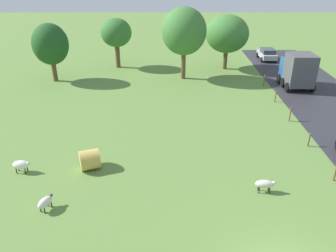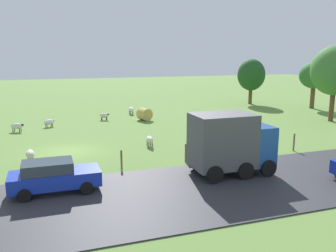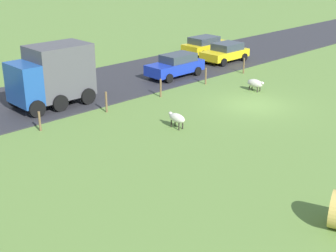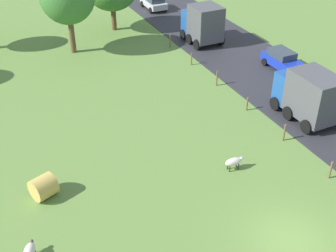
{
  "view_description": "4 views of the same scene",
  "coord_description": "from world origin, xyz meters",
  "px_view_note": "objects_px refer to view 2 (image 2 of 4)",
  "views": [
    {
      "loc": [
        -5.11,
        -9.86,
        12.21
      ],
      "look_at": [
        -5.14,
        11.92,
        1.36
      ],
      "focal_mm": 35.91,
      "sensor_mm": 36.0,
      "label": 1
    },
    {
      "loc": [
        25.67,
        -1.13,
        6.91
      ],
      "look_at": [
        -0.21,
        7.74,
        1.34
      ],
      "focal_mm": 37.79,
      "sensor_mm": 36.0,
      "label": 2
    },
    {
      "loc": [
        -15.72,
        22.19,
        8.88
      ],
      "look_at": [
        -1.43,
        8.49,
        1.3
      ],
      "focal_mm": 50.16,
      "sensor_mm": 36.0,
      "label": 3
    },
    {
      "loc": [
        -12.0,
        -11.05,
        16.68
      ],
      "look_at": [
        -2.21,
        9.35,
        1.87
      ],
      "focal_mm": 47.53,
      "sensor_mm": 36.0,
      "label": 4
    }
  ],
  "objects_px": {
    "sheep_2": "(49,122)",
    "truck_1": "(230,142)",
    "sheep_0": "(104,115)",
    "tree_1": "(251,75)",
    "sheep_1": "(30,154)",
    "car_1": "(53,176)",
    "tree_0": "(335,71)",
    "sheep_4": "(17,126)",
    "hay_bale_0": "(145,114)",
    "sheep_3": "(131,110)",
    "sheep_5": "(150,139)",
    "tree_3": "(314,76)"
  },
  "relations": [
    {
      "from": "tree_0",
      "to": "sheep_3",
      "type": "bearing_deg",
      "value": -120.28
    },
    {
      "from": "hay_bale_0",
      "to": "tree_0",
      "type": "relative_size",
      "value": 0.17
    },
    {
      "from": "sheep_5",
      "to": "car_1",
      "type": "distance_m",
      "value": 10.2
    },
    {
      "from": "sheep_0",
      "to": "sheep_1",
      "type": "bearing_deg",
      "value": -27.21
    },
    {
      "from": "sheep_4",
      "to": "car_1",
      "type": "distance_m",
      "value": 16.41
    },
    {
      "from": "sheep_3",
      "to": "tree_3",
      "type": "xyz_separation_m",
      "value": [
        3.05,
        23.31,
        3.67
      ]
    },
    {
      "from": "sheep_0",
      "to": "sheep_5",
      "type": "relative_size",
      "value": 0.92
    },
    {
      "from": "sheep_0",
      "to": "car_1",
      "type": "relative_size",
      "value": 0.25
    },
    {
      "from": "sheep_4",
      "to": "truck_1",
      "type": "distance_m",
      "value": 20.8
    },
    {
      "from": "sheep_2",
      "to": "truck_1",
      "type": "bearing_deg",
      "value": 28.72
    },
    {
      "from": "sheep_4",
      "to": "car_1",
      "type": "relative_size",
      "value": 0.29
    },
    {
      "from": "truck_1",
      "to": "car_1",
      "type": "height_order",
      "value": "truck_1"
    },
    {
      "from": "sheep_5",
      "to": "truck_1",
      "type": "height_order",
      "value": "truck_1"
    },
    {
      "from": "sheep_4",
      "to": "truck_1",
      "type": "xyz_separation_m",
      "value": [
        16.49,
        12.61,
        1.39
      ]
    },
    {
      "from": "sheep_1",
      "to": "car_1",
      "type": "xyz_separation_m",
      "value": [
        6.05,
        1.34,
        0.4
      ]
    },
    {
      "from": "sheep_4",
      "to": "truck_1",
      "type": "relative_size",
      "value": 0.27
    },
    {
      "from": "sheep_3",
      "to": "tree_3",
      "type": "height_order",
      "value": "tree_3"
    },
    {
      "from": "sheep_1",
      "to": "tree_1",
      "type": "xyz_separation_m",
      "value": [
        -19.4,
        28.48,
        3.56
      ]
    },
    {
      "from": "sheep_3",
      "to": "tree_1",
      "type": "xyz_separation_m",
      "value": [
        -3.25,
        17.99,
        3.51
      ]
    },
    {
      "from": "sheep_0",
      "to": "tree_1",
      "type": "distance_m",
      "value": 22.65
    },
    {
      "from": "sheep_1",
      "to": "sheep_3",
      "type": "xyz_separation_m",
      "value": [
        -16.15,
        10.48,
        0.05
      ]
    },
    {
      "from": "tree_0",
      "to": "car_1",
      "type": "xyz_separation_m",
      "value": [
        11.17,
        -28.03,
        -4.35
      ]
    },
    {
      "from": "sheep_1",
      "to": "car_1",
      "type": "height_order",
      "value": "car_1"
    },
    {
      "from": "sheep_0",
      "to": "tree_1",
      "type": "xyz_separation_m",
      "value": [
        -5.95,
        21.56,
        3.56
      ]
    },
    {
      "from": "sheep_5",
      "to": "tree_1",
      "type": "relative_size",
      "value": 0.19
    },
    {
      "from": "sheep_3",
      "to": "tree_3",
      "type": "bearing_deg",
      "value": 82.55
    },
    {
      "from": "tree_3",
      "to": "sheep_1",
      "type": "bearing_deg",
      "value": -68.81
    },
    {
      "from": "tree_3",
      "to": "sheep_0",
      "type": "bearing_deg",
      "value": -90.74
    },
    {
      "from": "sheep_1",
      "to": "sheep_2",
      "type": "bearing_deg",
      "value": 173.57
    },
    {
      "from": "tree_1",
      "to": "truck_1",
      "type": "distance_m",
      "value": 31.15
    },
    {
      "from": "car_1",
      "to": "sheep_0",
      "type": "bearing_deg",
      "value": 164.05
    },
    {
      "from": "tree_0",
      "to": "tree_3",
      "type": "xyz_separation_m",
      "value": [
        -7.98,
        4.42,
        -1.03
      ]
    },
    {
      "from": "sheep_2",
      "to": "tree_3",
      "type": "xyz_separation_m",
      "value": [
        -1.57,
        32.5,
        3.75
      ]
    },
    {
      "from": "sheep_5",
      "to": "truck_1",
      "type": "xyz_separation_m",
      "value": [
        7.62,
        2.65,
        1.37
      ]
    },
    {
      "from": "sheep_2",
      "to": "sheep_5",
      "type": "relative_size",
      "value": 0.96
    },
    {
      "from": "sheep_4",
      "to": "hay_bale_0",
      "type": "distance_m",
      "value": 12.57
    },
    {
      "from": "sheep_0",
      "to": "hay_bale_0",
      "type": "xyz_separation_m",
      "value": [
        1.56,
        4.04,
        0.15
      ]
    },
    {
      "from": "sheep_4",
      "to": "truck_1",
      "type": "bearing_deg",
      "value": 37.4
    },
    {
      "from": "sheep_5",
      "to": "tree_3",
      "type": "relative_size",
      "value": 0.2
    },
    {
      "from": "tree_0",
      "to": "tree_1",
      "type": "height_order",
      "value": "tree_0"
    },
    {
      "from": "tree_3",
      "to": "sheep_3",
      "type": "bearing_deg",
      "value": -97.45
    },
    {
      "from": "tree_3",
      "to": "car_1",
      "type": "height_order",
      "value": "tree_3"
    },
    {
      "from": "sheep_4",
      "to": "hay_bale_0",
      "type": "bearing_deg",
      "value": 98.16
    },
    {
      "from": "sheep_3",
      "to": "sheep_5",
      "type": "bearing_deg",
      "value": -7.72
    },
    {
      "from": "sheep_3",
      "to": "car_1",
      "type": "distance_m",
      "value": 24.01
    },
    {
      "from": "sheep_0",
      "to": "tree_0",
      "type": "xyz_separation_m",
      "value": [
        8.33,
        22.46,
        4.75
      ]
    },
    {
      "from": "sheep_4",
      "to": "sheep_5",
      "type": "relative_size",
      "value": 1.06
    },
    {
      "from": "sheep_5",
      "to": "tree_0",
      "type": "height_order",
      "value": "tree_0"
    },
    {
      "from": "sheep_5",
      "to": "hay_bale_0",
      "type": "relative_size",
      "value": 0.93
    },
    {
      "from": "tree_0",
      "to": "tree_1",
      "type": "bearing_deg",
      "value": -176.4
    }
  ]
}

